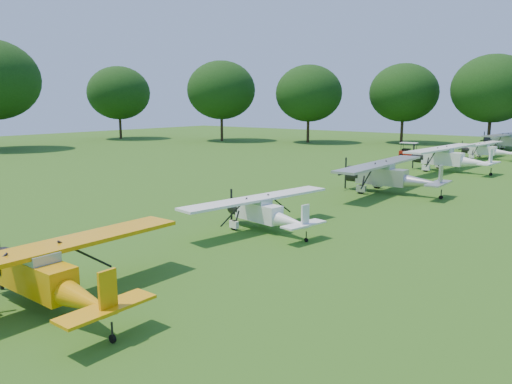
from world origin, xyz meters
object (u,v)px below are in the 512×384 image
aircraft_4 (389,174)px  golf_cart (408,152)px  aircraft_2 (46,274)px  aircraft_7 (510,140)px  aircraft_6 (487,149)px  aircraft_3 (264,210)px  aircraft_5 (449,157)px

aircraft_4 → golf_cart: bearing=107.3°
aircraft_2 → aircraft_4: size_ratio=0.89×
aircraft_2 → aircraft_7: bearing=90.5°
aircraft_2 → aircraft_6: 52.72m
aircraft_6 → golf_cart: bearing=-149.0°
aircraft_3 → aircraft_4: bearing=97.1°
aircraft_5 → aircraft_6: aircraft_5 is taller
aircraft_2 → golf_cart: 49.80m
aircraft_3 → aircraft_5: size_ratio=0.75×
aircraft_4 → aircraft_7: aircraft_7 is taller
aircraft_6 → golf_cart: (-7.68, -3.54, -0.55)m
aircraft_3 → aircraft_4: aircraft_4 is taller
aircraft_2 → aircraft_7: 65.24m
aircraft_2 → aircraft_3: bearing=93.5°
aircraft_7 → golf_cart: 17.78m
aircraft_4 → aircraft_7: (-0.21, 39.70, 0.02)m
aircraft_4 → aircraft_6: bearing=89.3°
aircraft_4 → golf_cart: (-7.80, 23.64, -0.79)m
aircraft_6 → golf_cart: 8.48m
aircraft_4 → aircraft_7: bearing=89.3°
aircraft_7 → aircraft_3: bearing=-82.7°
aircraft_6 → aircraft_3: bearing=-84.5°
aircraft_3 → aircraft_7: 53.32m
aircraft_3 → golf_cart: 37.94m
aircraft_3 → aircraft_4: size_ratio=0.78×
aircraft_5 → golf_cart: 12.45m
aircraft_3 → aircraft_4: (0.66, 13.62, 0.31)m
aircraft_6 → aircraft_7: aircraft_7 is taller
golf_cart → aircraft_4: bearing=-78.9°
aircraft_3 → aircraft_7: (0.46, 53.32, 0.33)m
aircraft_3 → aircraft_4: 13.64m
aircraft_5 → golf_cart: bearing=133.3°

